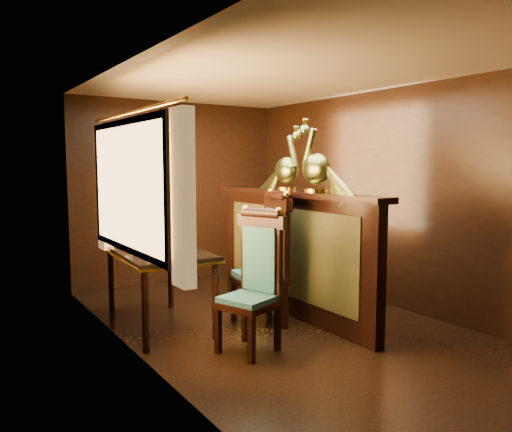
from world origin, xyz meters
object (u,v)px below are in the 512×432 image
object	(u,v)px
chair_left	(256,275)
peacock_right	(287,159)
chair_right	(270,255)
peacock_left	(316,155)
dining_table	(158,257)

from	to	relation	value
chair_left	peacock_right	distance (m)	1.55
chair_right	peacock_left	bearing A→B (deg)	-24.80
peacock_left	peacock_right	xyz separation A→B (m)	(0.00, 0.50, -0.03)
chair_left	peacock_left	distance (m)	1.41
dining_table	chair_left	size ratio (longest dim) A/B	1.09
chair_left	peacock_right	size ratio (longest dim) A/B	1.86
chair_left	dining_table	bearing A→B (deg)	97.21
peacock_left	chair_right	bearing A→B (deg)	143.64
chair_right	dining_table	bearing A→B (deg)	164.96
chair_right	peacock_left	distance (m)	1.11
dining_table	peacock_left	xyz separation A→B (m)	(1.38, -0.78, 1.02)
peacock_left	peacock_right	size ratio (longest dim) A/B	1.10
dining_table	chair_left	distance (m)	1.14
chair_left	chair_right	bearing A→B (deg)	26.29
peacock_left	chair_left	bearing A→B (deg)	-164.59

